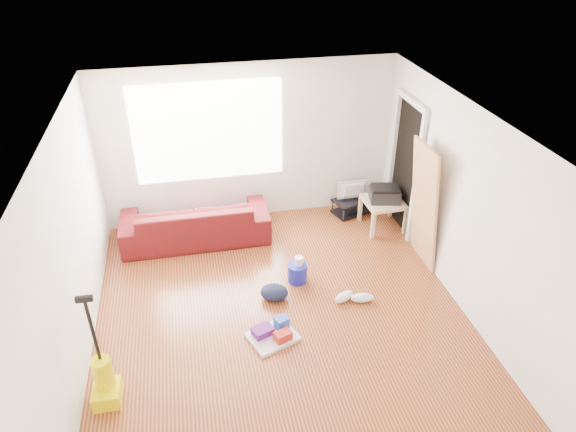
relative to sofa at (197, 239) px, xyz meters
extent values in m
cube|color=#592414|center=(0.93, -1.95, 0.00)|extent=(4.50, 5.00, 0.01)
cube|color=white|center=(0.93, -1.95, 2.50)|extent=(4.50, 5.00, 0.01)
cube|color=silver|center=(0.93, 0.55, 1.25)|extent=(4.50, 0.01, 2.50)
cube|color=silver|center=(0.93, -4.45, 1.25)|extent=(4.50, 0.01, 2.50)
cube|color=silver|center=(-1.32, -1.95, 1.25)|extent=(0.01, 5.00, 2.50)
cube|color=silver|center=(3.18, -1.95, 1.25)|extent=(0.01, 5.00, 2.50)
cube|color=white|center=(0.33, 0.53, 1.50)|extent=(2.20, 0.01, 1.50)
cube|color=silver|center=(3.14, -0.70, 1.00)|extent=(0.06, 0.08, 2.00)
cube|color=silver|center=(3.14, 0.20, 1.00)|extent=(0.06, 0.08, 2.00)
cube|color=silver|center=(3.14, -0.25, 2.04)|extent=(0.06, 0.98, 0.08)
cube|color=black|center=(3.18, -0.25, 1.00)|extent=(0.01, 0.86, 1.98)
imported|color=#400F0A|center=(0.00, 0.00, 0.00)|extent=(2.18, 0.85, 0.64)
cube|color=black|center=(2.58, 0.27, 0.03)|extent=(0.75, 0.56, 0.02)
cube|color=black|center=(2.58, 0.27, 0.24)|extent=(0.75, 0.56, 0.02)
cylinder|color=black|center=(2.34, 0.03, 0.13)|extent=(0.02, 0.02, 0.25)
cylinder|color=black|center=(2.24, 0.33, 0.13)|extent=(0.02, 0.02, 0.25)
cylinder|color=black|center=(2.92, 0.21, 0.13)|extent=(0.02, 0.02, 0.25)
cylinder|color=black|center=(2.82, 0.51, 0.13)|extent=(0.02, 0.02, 0.25)
imported|color=black|center=(2.58, 0.27, 0.40)|extent=(0.53, 0.07, 0.30)
cube|color=tan|center=(2.88, -0.25, 0.45)|extent=(0.61, 0.61, 0.05)
cube|color=tan|center=(2.63, -0.52, 0.21)|extent=(0.05, 0.05, 0.43)
cube|color=tan|center=(2.60, 0.01, 0.21)|extent=(0.05, 0.05, 0.43)
cube|color=tan|center=(3.16, -0.50, 0.21)|extent=(0.05, 0.05, 0.43)
cube|color=tan|center=(3.14, 0.03, 0.21)|extent=(0.05, 0.05, 0.43)
cube|color=black|center=(2.88, -0.25, 0.58)|extent=(0.51, 0.43, 0.19)
cube|color=black|center=(2.88, -0.25, 0.69)|extent=(0.46, 0.38, 0.04)
cylinder|color=#161C92|center=(1.28, -1.31, 0.00)|extent=(0.27, 0.27, 0.26)
cylinder|color=white|center=(1.30, -1.29, 0.19)|extent=(0.12, 0.12, 0.11)
cube|color=beige|center=(0.75, -2.31, 0.02)|extent=(0.66, 0.60, 0.04)
cube|color=maroon|center=(0.86, -2.39, 0.10)|extent=(0.23, 0.19, 0.11)
cube|color=#4E136B|center=(0.64, -2.25, 0.09)|extent=(0.28, 0.25, 0.09)
cube|color=#2146B4|center=(0.88, -2.20, 0.12)|extent=(0.19, 0.18, 0.15)
ellipsoid|color=#131A35|center=(0.90, -1.61, 0.00)|extent=(0.44, 0.40, 0.20)
ellipsoid|color=silver|center=(1.77, -1.83, 0.06)|extent=(0.32, 0.25, 0.12)
ellipsoid|color=silver|center=(1.99, -1.90, 0.06)|extent=(0.31, 0.17, 0.12)
cube|color=#DFCC00|center=(-1.07, -2.83, 0.09)|extent=(0.28, 0.32, 0.18)
cylinder|color=#DFCC00|center=(-1.07, -2.78, 0.35)|extent=(0.20, 0.20, 0.34)
cylinder|color=black|center=(-1.07, -2.75, 0.89)|extent=(0.04, 0.04, 0.74)
cube|color=black|center=(-1.07, -2.75, 1.29)|extent=(0.16, 0.04, 0.06)
cube|color=tan|center=(3.06, -1.18, 0.00)|extent=(0.22, 0.71, 1.78)
camera|label=1|loc=(0.02, -6.67, 4.38)|focal=32.00mm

